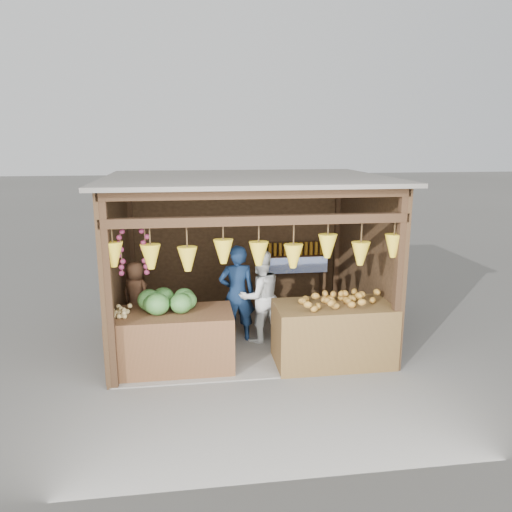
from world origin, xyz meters
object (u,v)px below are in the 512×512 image
at_px(counter_left, 172,341).
at_px(woman_standing, 260,296).
at_px(counter_right, 333,334).
at_px(man_standing, 237,294).
at_px(vendor_seated, 136,294).

distance_m(counter_left, woman_standing, 1.66).
bearing_deg(counter_right, woman_standing, 134.03).
height_order(counter_left, man_standing, man_standing).
relative_size(counter_right, woman_standing, 1.13).
xyz_separation_m(counter_right, woman_standing, (-0.94, 0.97, 0.30)).
xyz_separation_m(counter_right, man_standing, (-1.30, 1.00, 0.35)).
distance_m(woman_standing, vendor_seated, 1.96).
distance_m(counter_right, vendor_seated, 3.11).
relative_size(woman_standing, vendor_seated, 1.45).
relative_size(man_standing, woman_standing, 1.06).
height_order(counter_right, man_standing, man_standing).
bearing_deg(counter_right, counter_left, 176.79).
bearing_deg(vendor_seated, counter_left, 155.54).
relative_size(counter_left, woman_standing, 1.16).
xyz_separation_m(man_standing, vendor_seated, (-1.59, 0.08, 0.04)).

